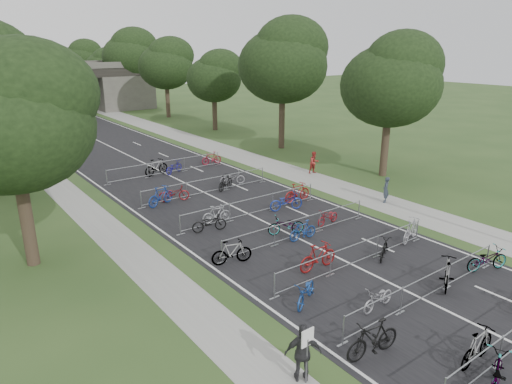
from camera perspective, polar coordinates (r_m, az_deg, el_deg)
road at (r=57.63m, az=-21.70°, el=7.29°), size 11.00×140.00×0.01m
sidewalk_right at (r=60.15m, az=-14.32°, el=8.40°), size 3.00×140.00×0.01m
sidewalk_left at (r=56.21m, az=-29.06°, el=6.06°), size 2.00×140.00×0.01m
lane_markings at (r=57.63m, az=-21.70°, el=7.29°), size 0.12×140.00×0.00m
overpass_bridge at (r=71.70m, az=-25.36°, el=11.58°), size 31.00×8.00×7.05m
park_sign at (r=13.80m, az=6.42°, el=-18.60°), size 0.45×0.06×1.83m
tree_left_0 at (r=21.33m, az=-28.07°, el=7.88°), size 6.72×6.72×10.25m
tree_right_0 at (r=34.74m, az=16.69°, el=13.07°), size 7.17×7.17×10.93m
tree_right_1 at (r=42.99m, az=3.55°, el=15.88°), size 8.18×8.18×12.47m
tree_right_2 at (r=52.83m, az=-5.16°, el=14.11°), size 6.16×6.16×9.39m
tree_right_3 at (r=63.29m, az=-11.12°, el=15.38°), size 7.17×7.17×10.93m
tree_right_4 at (r=74.24m, az=-15.40°, el=16.19°), size 8.18×8.18×12.47m
tree_right_5 at (r=85.55m, az=-18.39°, el=14.77°), size 6.16×6.16×9.39m
tree_right_6 at (r=96.94m, az=-20.84°, el=15.39°), size 7.17×7.17×10.93m
barrier_row_1 at (r=19.09m, az=20.51°, el=-11.13°), size 9.70×0.08×1.10m
barrier_row_2 at (r=20.95m, az=12.27°, el=-7.66°), size 9.70×0.08×1.10m
barrier_row_3 at (r=23.36m, az=5.28°, el=-4.54°), size 9.70×0.08×1.10m
barrier_row_4 at (r=26.25m, az=-0.53°, el=-1.87°), size 9.70×0.08×1.10m
barrier_row_5 at (r=30.23m, az=-6.13°, el=0.73°), size 9.70×0.08×1.10m
barrier_row_6 at (r=35.34m, az=-11.12°, el=3.04°), size 9.70×0.08×1.10m
bike_0 at (r=15.48m, az=27.79°, el=-19.61°), size 2.21×1.45×1.10m
bike_1 at (r=16.35m, az=25.96°, el=-16.97°), size 1.98×0.65×1.17m
bike_4 at (r=15.52m, az=14.40°, el=-17.39°), size 2.15×0.86×1.26m
bike_5 at (r=18.02m, az=15.07°, el=-12.73°), size 1.74×0.71×0.90m
bike_6 at (r=20.34m, az=22.78°, el=-9.34°), size 2.05×1.55×1.23m
bike_7 at (r=22.49m, az=26.91°, el=-7.50°), size 2.16×1.38×1.07m
bike_8 at (r=17.85m, az=6.28°, el=-12.32°), size 1.94×1.49×0.98m
bike_9 at (r=20.30m, az=7.76°, el=-8.02°), size 2.08×0.63×1.24m
bike_10 at (r=22.04m, az=15.67°, el=-6.90°), size 1.76×1.34×0.88m
bike_11 at (r=24.19m, az=18.78°, el=-4.52°), size 2.07×1.11×1.20m
bike_12 at (r=20.67m, az=-3.06°, el=-7.53°), size 1.97×1.06×1.14m
bike_13 at (r=23.78m, az=3.79°, el=-4.18°), size 2.05×1.39×1.02m
bike_14 at (r=23.22m, az=5.88°, el=-4.81°), size 1.71×0.56×1.01m
bike_15 at (r=25.34m, az=8.99°, el=-3.11°), size 1.73×0.78×0.88m
bike_16 at (r=24.22m, az=-5.87°, el=-3.86°), size 1.97×1.12×0.98m
bike_17 at (r=25.36m, az=-4.95°, el=-2.77°), size 1.73×0.74×1.01m
bike_18 at (r=27.18m, az=3.79°, el=-1.20°), size 2.21×1.29×1.10m
bike_19 at (r=28.69m, az=5.18°, el=-0.05°), size 2.05×0.62×1.22m
bike_20 at (r=28.53m, az=-11.83°, el=-0.49°), size 2.11×1.21×1.22m
bike_21 at (r=29.16m, az=-10.25°, el=-0.18°), size 2.07×1.24×1.03m
bike_22 at (r=31.02m, az=-3.84°, el=1.22°), size 1.82×1.26×1.07m
bike_23 at (r=32.23m, az=-2.97°, el=1.77°), size 1.89×1.21×0.94m
bike_25 at (r=35.26m, az=-12.36°, el=3.05°), size 2.16×1.03×1.25m
bike_26 at (r=35.53m, az=-10.23°, el=3.08°), size 1.97×1.41×0.98m
bike_27 at (r=37.75m, az=-5.58°, el=4.21°), size 1.80×0.69×1.05m
pedestrian_a at (r=29.56m, az=15.91°, el=0.26°), size 0.71×0.67×1.62m
pedestrian_b at (r=35.17m, az=7.27°, el=3.66°), size 0.89×0.73×1.69m
pedestrian_c at (r=14.10m, az=5.90°, el=-19.40°), size 1.16×0.97×1.86m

